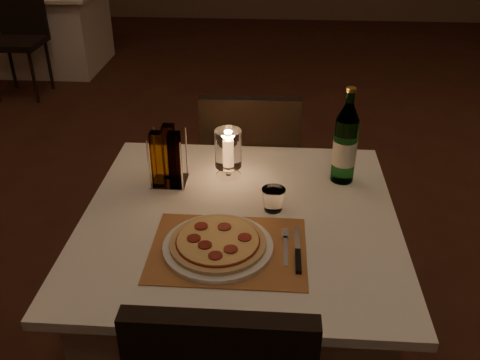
# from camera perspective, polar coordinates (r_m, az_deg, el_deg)

# --- Properties ---
(floor) EXTENTS (8.00, 10.00, 0.02)m
(floor) POSITION_cam_1_polar(r_m,az_deg,el_deg) (2.80, 6.70, -7.63)
(floor) COLOR #482317
(floor) RESTS_ON ground
(main_table) EXTENTS (1.00, 1.00, 0.74)m
(main_table) POSITION_cam_1_polar(r_m,az_deg,el_deg) (1.93, -0.04, -12.88)
(main_table) COLOR white
(main_table) RESTS_ON ground
(chair_far) EXTENTS (0.42, 0.42, 0.90)m
(chair_far) POSITION_cam_1_polar(r_m,az_deg,el_deg) (2.42, 1.14, 1.82)
(chair_far) COLOR black
(chair_far) RESTS_ON ground
(placemat) EXTENTS (0.45, 0.34, 0.00)m
(placemat) POSITION_cam_1_polar(r_m,az_deg,el_deg) (1.56, -1.25, -7.41)
(placemat) COLOR #B4723E
(placemat) RESTS_ON main_table
(plate) EXTENTS (0.32, 0.32, 0.01)m
(plate) POSITION_cam_1_polar(r_m,az_deg,el_deg) (1.56, -2.36, -7.10)
(plate) COLOR white
(plate) RESTS_ON placemat
(pizza) EXTENTS (0.28, 0.28, 0.02)m
(pizza) POSITION_cam_1_polar(r_m,az_deg,el_deg) (1.55, -2.38, -6.62)
(pizza) COLOR #D8B77F
(pizza) RESTS_ON plate
(fork) EXTENTS (0.02, 0.18, 0.00)m
(fork) POSITION_cam_1_polar(r_m,az_deg,el_deg) (1.58, 4.87, -6.79)
(fork) COLOR silver
(fork) RESTS_ON placemat
(knife) EXTENTS (0.02, 0.22, 0.01)m
(knife) POSITION_cam_1_polar(r_m,az_deg,el_deg) (1.53, 6.21, -8.09)
(knife) COLOR black
(knife) RESTS_ON placemat
(tumbler) EXTENTS (0.08, 0.08, 0.08)m
(tumbler) POSITION_cam_1_polar(r_m,az_deg,el_deg) (1.72, 3.58, -2.10)
(tumbler) COLOR white
(tumbler) RESTS_ON main_table
(water_bottle) EXTENTS (0.08, 0.08, 0.34)m
(water_bottle) POSITION_cam_1_polar(r_m,az_deg,el_deg) (1.87, 11.15, 3.73)
(water_bottle) COLOR #5EAF66
(water_bottle) RESTS_ON main_table
(hurricane_candle) EXTENTS (0.09, 0.09, 0.18)m
(hurricane_candle) POSITION_cam_1_polar(r_m,az_deg,el_deg) (1.87, -1.27, 3.19)
(hurricane_candle) COLOR white
(hurricane_candle) RESTS_ON main_table
(cruet_caddy) EXTENTS (0.12, 0.12, 0.21)m
(cruet_caddy) POSITION_cam_1_polar(r_m,az_deg,el_deg) (1.85, -7.73, 2.23)
(cruet_caddy) COLOR white
(cruet_caddy) RESTS_ON main_table
(neighbor_table_left) EXTENTS (1.00, 1.00, 0.74)m
(neighbor_table_left) POSITION_cam_1_polar(r_m,az_deg,el_deg) (5.68, -19.24, 15.00)
(neighbor_table_left) COLOR white
(neighbor_table_left) RESTS_ON ground
(neighbor_chair_la) EXTENTS (0.42, 0.42, 0.90)m
(neighbor_chair_la) POSITION_cam_1_polar(r_m,az_deg,el_deg) (5.01, -22.54, 14.64)
(neighbor_chair_la) COLOR black
(neighbor_chair_la) RESTS_ON ground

